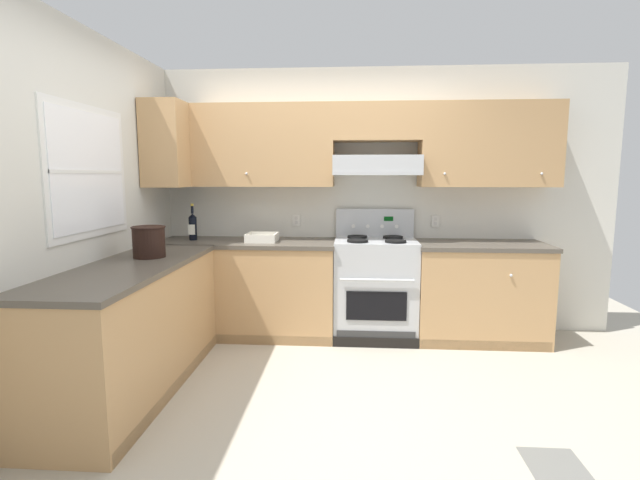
{
  "coord_description": "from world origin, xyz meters",
  "views": [
    {
      "loc": [
        0.3,
        -3.11,
        1.53
      ],
      "look_at": [
        0.03,
        0.7,
        1.0
      ],
      "focal_mm": 26.45,
      "sensor_mm": 36.0,
      "label": 1
    }
  ],
  "objects_px": {
    "wine_bottle": "(193,226)",
    "bowl": "(262,239)",
    "stove": "(375,287)",
    "bucket": "(149,241)"
  },
  "relations": [
    {
      "from": "bowl",
      "to": "wine_bottle",
      "type": "bearing_deg",
      "value": 175.8
    },
    {
      "from": "wine_bottle",
      "to": "bowl",
      "type": "height_order",
      "value": "wine_bottle"
    },
    {
      "from": "bowl",
      "to": "bucket",
      "type": "height_order",
      "value": "bucket"
    },
    {
      "from": "stove",
      "to": "bucket",
      "type": "height_order",
      "value": "stove"
    },
    {
      "from": "wine_bottle",
      "to": "bowl",
      "type": "relative_size",
      "value": 1.24
    },
    {
      "from": "wine_bottle",
      "to": "bowl",
      "type": "bearing_deg",
      "value": -4.2
    },
    {
      "from": "wine_bottle",
      "to": "bucket",
      "type": "height_order",
      "value": "wine_bottle"
    },
    {
      "from": "stove",
      "to": "wine_bottle",
      "type": "height_order",
      "value": "wine_bottle"
    },
    {
      "from": "stove",
      "to": "bowl",
      "type": "height_order",
      "value": "stove"
    },
    {
      "from": "stove",
      "to": "bowl",
      "type": "bearing_deg",
      "value": -178.08
    }
  ]
}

